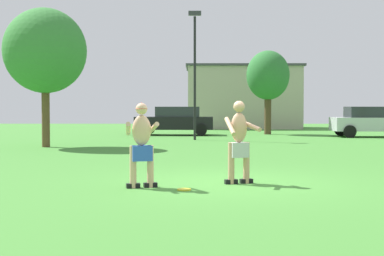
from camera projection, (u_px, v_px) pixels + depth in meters
The scene contains 10 objects.
ground_plane at pixel (230, 183), 11.12m from camera, with size 80.00×80.00×0.00m, color #428433.
player_near at pixel (239, 140), 11.01m from camera, with size 0.74×0.68×1.68m.
player_in_blue at pixel (142, 141), 10.46m from camera, with size 0.69×0.69×1.64m.
frisbee at pixel (184, 190), 10.17m from camera, with size 0.27×0.27×0.03m, color yellow.
car_black_near_post at pixel (175, 120), 30.31m from camera, with size 4.35×2.12×1.58m.
car_silver_mid_lot at pixel (373, 121), 28.42m from camera, with size 4.32×2.07×1.58m.
lamp_post at pixel (195, 62), 25.69m from camera, with size 0.60×0.24×6.07m.
outbuilding_behind_lot at pixel (242, 97), 40.51m from camera, with size 8.35×5.79×4.59m.
tree_left_field at pixel (45, 51), 21.05m from camera, with size 3.19×3.19×5.38m.
tree_right_field at pixel (268, 76), 31.04m from camera, with size 2.45×2.45×4.78m.
Camera 1 is at (-0.73, -11.07, 1.55)m, focal length 50.96 mm.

